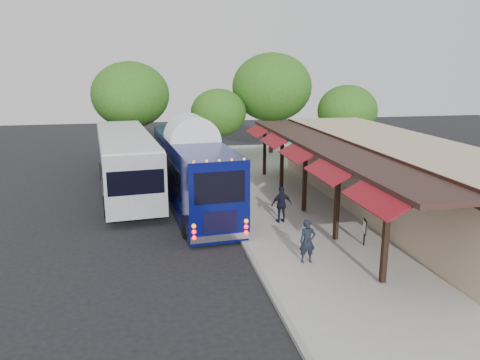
{
  "coord_description": "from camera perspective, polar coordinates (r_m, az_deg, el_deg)",
  "views": [
    {
      "loc": [
        -3.6,
        -17.02,
        7.18
      ],
      "look_at": [
        0.66,
        4.47,
        1.8
      ],
      "focal_mm": 35.0,
      "sensor_mm": 36.0,
      "label": 1
    }
  ],
  "objects": [
    {
      "name": "ped_a",
      "position": [
        17.31,
        8.22,
        -7.42
      ],
      "size": [
        0.61,
        0.42,
        1.61
      ],
      "primitive_type": "imported",
      "rotation": [
        0.0,
        0.0,
        -0.06
      ],
      "color": "black",
      "rests_on": "sidewalk"
    },
    {
      "name": "tree_left",
      "position": [
        36.29,
        -2.65,
        8.19
      ],
      "size": [
        4.28,
        4.28,
        5.48
      ],
      "color": "#382314",
      "rests_on": "ground"
    },
    {
      "name": "tree_mid",
      "position": [
        38.35,
        3.9,
        11.21
      ],
      "size": [
        6.41,
        6.41,
        8.2
      ],
      "color": "#382314",
      "rests_on": "ground"
    },
    {
      "name": "sign_board",
      "position": [
        19.38,
        14.97,
        -5.67
      ],
      "size": [
        0.16,
        0.48,
        1.07
      ],
      "rotation": [
        0.0,
        0.0,
        -0.25
      ],
      "color": "black",
      "rests_on": "sidewalk"
    },
    {
      "name": "city_bus",
      "position": [
        27.55,
        -13.76,
        2.36
      ],
      "size": [
        4.16,
        13.05,
        3.45
      ],
      "rotation": [
        0.0,
        0.0,
        0.11
      ],
      "color": "#909298",
      "rests_on": "ground"
    },
    {
      "name": "ped_c",
      "position": [
        21.49,
        5.09,
        -2.98
      ],
      "size": [
        1.03,
        0.52,
        1.69
      ],
      "primitive_type": "imported",
      "rotation": [
        0.0,
        0.0,
        3.26
      ],
      "color": "black",
      "rests_on": "sidewalk"
    },
    {
      "name": "ped_d",
      "position": [
        29.12,
        -1.15,
        1.64
      ],
      "size": [
        1.3,
        0.98,
        1.79
      ],
      "primitive_type": "imported",
      "rotation": [
        0.0,
        0.0,
        2.84
      ],
      "color": "black",
      "rests_on": "sidewalk"
    },
    {
      "name": "curb",
      "position": [
        22.48,
        -1.29,
        -4.63
      ],
      "size": [
        0.2,
        40.0,
        0.16
      ],
      "primitive_type": "cube",
      "color": "gray",
      "rests_on": "ground"
    },
    {
      "name": "sidewalk",
      "position": [
        23.8,
        10.56,
        -3.82
      ],
      "size": [
        10.0,
        40.0,
        0.15
      ],
      "primitive_type": "cube",
      "color": "#9E9B93",
      "rests_on": "ground"
    },
    {
      "name": "ground",
      "position": [
        18.82,
        0.69,
        -8.63
      ],
      "size": [
        90.0,
        90.0,
        0.0
      ],
      "primitive_type": "plane",
      "color": "black",
      "rests_on": "ground"
    },
    {
      "name": "station_shelter",
      "position": [
        24.78,
        18.03,
        0.68
      ],
      "size": [
        8.15,
        20.0,
        3.6
      ],
      "color": "tan",
      "rests_on": "ground"
    },
    {
      "name": "coach_bus",
      "position": [
        24.09,
        -5.83,
        1.41
      ],
      "size": [
        3.55,
        12.04,
        3.8
      ],
      "rotation": [
        0.0,
        0.0,
        0.09
      ],
      "color": "#070C51",
      "rests_on": "ground"
    },
    {
      "name": "tree_right",
      "position": [
        36.8,
        12.93,
        8.26
      ],
      "size": [
        4.51,
        4.51,
        5.78
      ],
      "color": "#382314",
      "rests_on": "ground"
    },
    {
      "name": "tree_far",
      "position": [
        36.91,
        -13.22,
        10.06
      ],
      "size": [
        5.87,
        5.87,
        7.51
      ],
      "color": "#382314",
      "rests_on": "ground"
    },
    {
      "name": "ped_b",
      "position": [
        24.29,
        -0.9,
        -0.6
      ],
      "size": [
        1.1,
        0.94,
        1.98
      ],
      "primitive_type": "imported",
      "rotation": [
        0.0,
        0.0,
        3.36
      ],
      "color": "black",
      "rests_on": "sidewalk"
    }
  ]
}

